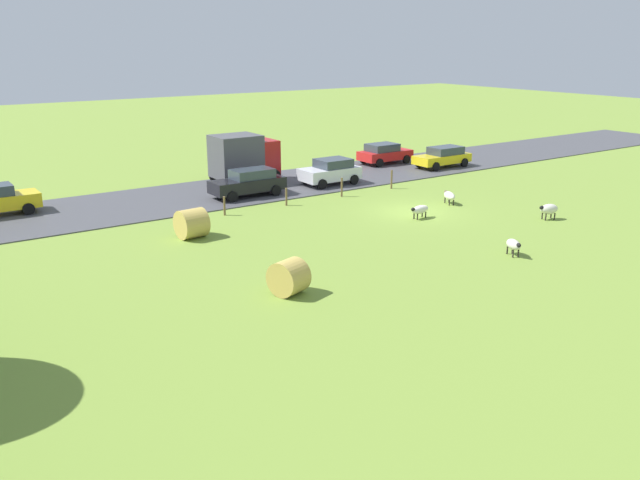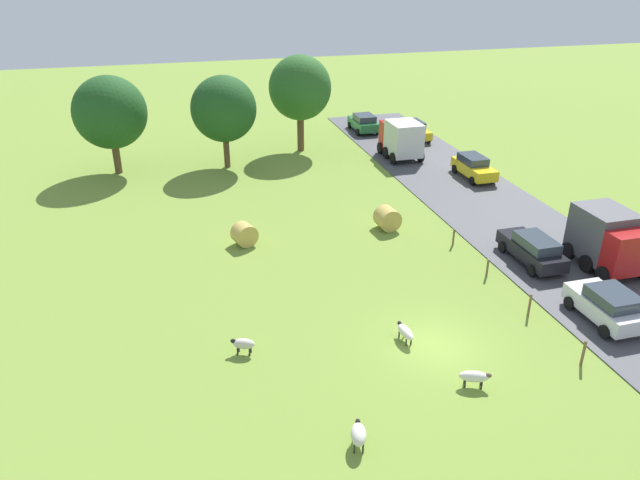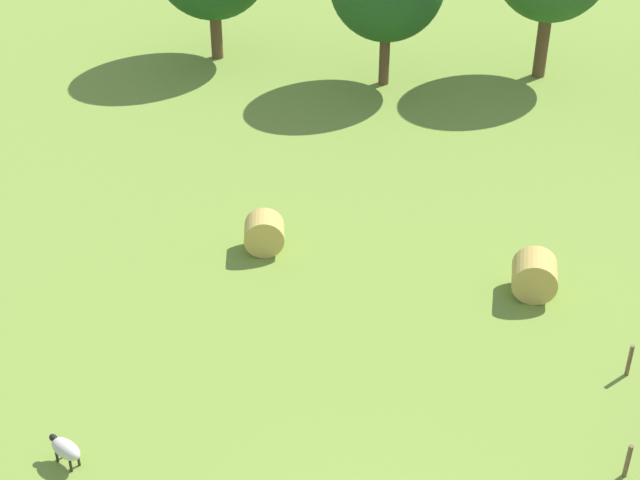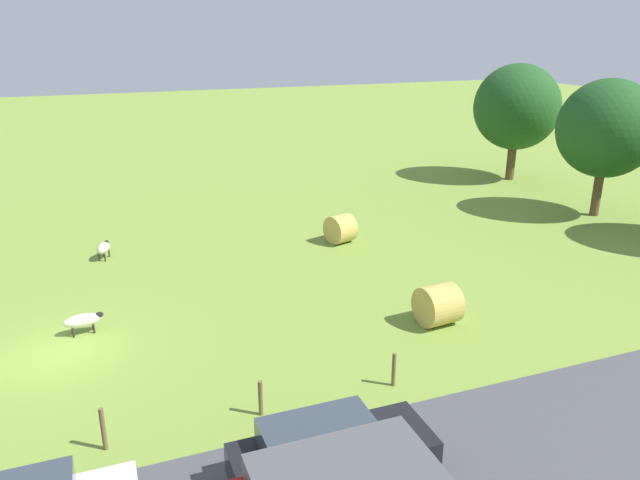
{
  "view_description": "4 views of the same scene",
  "coord_description": "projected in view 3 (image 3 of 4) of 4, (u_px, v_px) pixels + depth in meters",
  "views": [
    {
      "loc": [
        -26.62,
        24.65,
        9.26
      ],
      "look_at": [
        -5.65,
        10.24,
        1.53
      ],
      "focal_mm": 37.34,
      "sensor_mm": 36.0,
      "label": 1
    },
    {
      "loc": [
        -10.75,
        -19.81,
        15.75
      ],
      "look_at": [
        -3.1,
        8.26,
        1.76
      ],
      "focal_mm": 33.71,
      "sensor_mm": 36.0,
      "label": 2
    },
    {
      "loc": [
        2.55,
        -13.28,
        18.06
      ],
      "look_at": [
        -4.21,
        10.7,
        1.85
      ],
      "focal_mm": 53.85,
      "sensor_mm": 36.0,
      "label": 3
    },
    {
      "loc": [
        18.9,
        1.6,
        9.91
      ],
      "look_at": [
        -2.68,
        9.8,
        1.74
      ],
      "focal_mm": 34.41,
      "sensor_mm": 36.0,
      "label": 4
    }
  ],
  "objects": [
    {
      "name": "hay_bale_1",
      "position": [
        264.0,
        233.0,
        32.24
      ],
      "size": [
        1.62,
        1.43,
        1.35
      ],
      "primitive_type": "cylinder",
      "rotation": [
        1.57,
        0.0,
        0.32
      ],
      "color": "tan",
      "rests_on": "ground_plane"
    },
    {
      "name": "sheep_3",
      "position": [
        65.0,
        449.0,
        24.1
      ],
      "size": [
        1.11,
        0.79,
        0.75
      ],
      "color": "beige",
      "rests_on": "ground_plane"
    },
    {
      "name": "fence_post_2",
      "position": [
        628.0,
        461.0,
        23.75
      ],
      "size": [
        0.12,
        0.12,
        1.03
      ],
      "primitive_type": "cylinder",
      "color": "brown",
      "rests_on": "ground_plane"
    },
    {
      "name": "fence_post_3",
      "position": [
        629.0,
        360.0,
        26.94
      ],
      "size": [
        0.12,
        0.12,
        1.05
      ],
      "primitive_type": "cylinder",
      "color": "brown",
      "rests_on": "ground_plane"
    },
    {
      "name": "hay_bale_0",
      "position": [
        535.0,
        275.0,
        30.11
      ],
      "size": [
        1.53,
        1.38,
        1.42
      ],
      "primitive_type": "cylinder",
      "rotation": [
        1.57,
        0.0,
        0.09
      ],
      "color": "tan",
      "rests_on": "ground_plane"
    }
  ]
}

